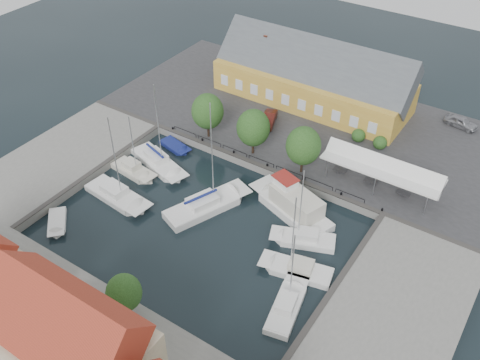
# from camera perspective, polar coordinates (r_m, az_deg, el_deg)

# --- Properties ---
(ground) EXTENTS (140.00, 140.00, 0.00)m
(ground) POSITION_cam_1_polar(r_m,az_deg,el_deg) (60.59, -3.14, -4.07)
(ground) COLOR black
(ground) RESTS_ON ground
(north_quay) EXTENTS (56.00, 26.00, 1.00)m
(north_quay) POSITION_cam_1_polar(r_m,az_deg,el_deg) (76.00, 7.13, 6.12)
(north_quay) COLOR #2D2D30
(north_quay) RESTS_ON ground
(west_quay) EXTENTS (12.00, 24.00, 1.00)m
(west_quay) POSITION_cam_1_polar(r_m,az_deg,el_deg) (71.94, -18.46, 2.11)
(west_quay) COLOR slate
(west_quay) RESTS_ON ground
(east_quay) EXTENTS (12.00, 24.00, 1.00)m
(east_quay) POSITION_cam_1_polar(r_m,az_deg,el_deg) (52.73, 15.79, -13.79)
(east_quay) COLOR slate
(east_quay) RESTS_ON ground
(south_bank) EXTENTS (56.00, 14.00, 1.00)m
(south_bank) POSITION_cam_1_polar(r_m,az_deg,el_deg) (50.94, -17.80, -17.00)
(south_bank) COLOR slate
(south_bank) RESTS_ON ground
(quay_edge_fittings) EXTENTS (56.00, 24.72, 0.40)m
(quay_edge_fittings) POSITION_cam_1_polar(r_m,az_deg,el_deg) (62.77, -0.61, -0.91)
(quay_edge_fittings) COLOR #383533
(quay_edge_fittings) RESTS_ON north_quay
(warehouse) EXTENTS (28.56, 14.00, 9.55)m
(warehouse) POSITION_cam_1_polar(r_m,az_deg,el_deg) (79.20, 7.51, 10.82)
(warehouse) COLOR gold
(warehouse) RESTS_ON north_quay
(tent_canopy) EXTENTS (14.00, 4.00, 2.83)m
(tent_canopy) POSITION_cam_1_polar(r_m,az_deg,el_deg) (63.60, 14.91, 1.18)
(tent_canopy) COLOR white
(tent_canopy) RESTS_ON north_quay
(quay_trees) EXTENTS (18.20, 4.20, 6.30)m
(quay_trees) POSITION_cam_1_polar(r_m,az_deg,el_deg) (66.29, 1.43, 5.59)
(quay_trees) COLOR black
(quay_trees) RESTS_ON north_quay
(car_silver) EXTENTS (4.74, 2.47, 1.54)m
(car_silver) POSITION_cam_1_polar(r_m,az_deg,el_deg) (79.12, 22.52, 5.74)
(car_silver) COLOR #93949A
(car_silver) RESTS_ON north_quay
(car_red) EXTENTS (2.97, 4.77, 1.48)m
(car_red) POSITION_cam_1_polar(r_m,az_deg,el_deg) (73.94, 3.11, 6.51)
(car_red) COLOR #511812
(car_red) RESTS_ON north_quay
(center_sailboat) EXTENTS (6.76, 10.86, 14.29)m
(center_sailboat) POSITION_cam_1_polar(r_m,az_deg,el_deg) (61.55, -3.64, -2.83)
(center_sailboat) COLOR white
(center_sailboat) RESTS_ON ground
(trawler) EXTENTS (11.60, 6.77, 5.00)m
(trawler) POSITION_cam_1_polar(r_m,az_deg,el_deg) (60.76, 5.65, -2.80)
(trawler) COLOR white
(trawler) RESTS_ON ground
(east_boat_a) EXTENTS (7.35, 4.75, 10.19)m
(east_boat_a) POSITION_cam_1_polar(r_m,az_deg,el_deg) (58.01, 6.87, -6.40)
(east_boat_a) COLOR white
(east_boat_a) RESTS_ON ground
(east_boat_b) EXTENTS (7.81, 4.01, 10.40)m
(east_boat_b) POSITION_cam_1_polar(r_m,az_deg,el_deg) (54.97, 6.15, -9.60)
(east_boat_b) COLOR white
(east_boat_b) RESTS_ON ground
(east_boat_c) EXTENTS (3.80, 7.73, 9.71)m
(east_boat_c) POSITION_cam_1_polar(r_m,az_deg,el_deg) (51.95, 5.00, -13.37)
(east_boat_c) COLOR white
(east_boat_c) RESTS_ON ground
(west_boat_a) EXTENTS (9.86, 5.39, 12.58)m
(west_boat_a) POSITION_cam_1_polar(r_m,az_deg,el_deg) (68.72, -8.68, 1.76)
(west_boat_a) COLOR white
(west_boat_a) RESTS_ON ground
(west_boat_b) EXTENTS (6.71, 2.93, 9.17)m
(west_boat_b) POSITION_cam_1_polar(r_m,az_deg,el_deg) (67.95, -11.28, 0.91)
(west_boat_b) COLOR beige
(west_boat_b) RESTS_ON ground
(west_boat_c) EXTENTS (9.35, 3.79, 12.19)m
(west_boat_c) POSITION_cam_1_polar(r_m,az_deg,el_deg) (64.54, -12.96, -1.72)
(west_boat_c) COLOR white
(west_boat_c) RESTS_ON ground
(launch_sw) EXTENTS (4.74, 4.65, 0.98)m
(launch_sw) POSITION_cam_1_polar(r_m,az_deg,el_deg) (63.11, -18.90, -4.40)
(launch_sw) COLOR white
(launch_sw) RESTS_ON ground
(launch_nw) EXTENTS (5.08, 2.94, 0.88)m
(launch_nw) POSITION_cam_1_polar(r_m,az_deg,el_deg) (71.69, -6.95, 3.52)
(launch_nw) COLOR navy
(launch_nw) RESTS_ON ground
(townhouses) EXTENTS (36.30, 8.50, 12.00)m
(townhouses) POSITION_cam_1_polar(r_m,az_deg,el_deg) (45.07, -19.61, -16.21)
(townhouses) COLOR beige
(townhouses) RESTS_ON south_bank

